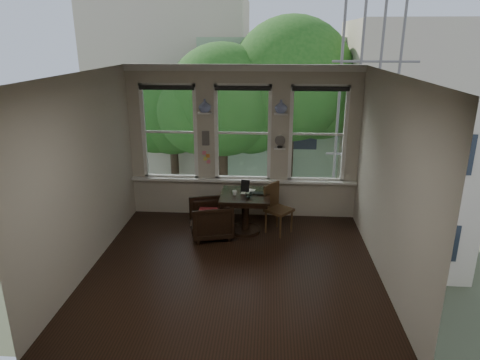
# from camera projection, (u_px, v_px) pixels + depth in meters

# --- Properties ---
(ground) EXTENTS (4.50, 4.50, 0.00)m
(ground) POSITION_uv_depth(u_px,v_px,m) (234.00, 268.00, 6.77)
(ground) COLOR black
(ground) RESTS_ON ground
(ceiling) EXTENTS (4.50, 4.50, 0.00)m
(ceiling) POSITION_uv_depth(u_px,v_px,m) (233.00, 74.00, 5.82)
(ceiling) COLOR silver
(ceiling) RESTS_ON ground
(wall_back) EXTENTS (4.50, 0.00, 4.50)m
(wall_back) POSITION_uv_depth(u_px,v_px,m) (243.00, 143.00, 8.42)
(wall_back) COLOR #B9AF9D
(wall_back) RESTS_ON ground
(wall_front) EXTENTS (4.50, 0.00, 4.50)m
(wall_front) POSITION_uv_depth(u_px,v_px,m) (214.00, 250.00, 4.16)
(wall_front) COLOR #B9AF9D
(wall_front) RESTS_ON ground
(wall_left) EXTENTS (0.00, 4.50, 4.50)m
(wall_left) POSITION_uv_depth(u_px,v_px,m) (85.00, 175.00, 6.44)
(wall_left) COLOR #B9AF9D
(wall_left) RESTS_ON ground
(wall_right) EXTENTS (0.00, 4.50, 4.50)m
(wall_right) POSITION_uv_depth(u_px,v_px,m) (389.00, 182.00, 6.15)
(wall_right) COLOR #B9AF9D
(wall_right) RESTS_ON ground
(window_left) EXTENTS (1.10, 0.12, 1.90)m
(window_left) POSITION_uv_depth(u_px,v_px,m) (170.00, 132.00, 8.46)
(window_left) COLOR white
(window_left) RESTS_ON ground
(window_center) EXTENTS (1.10, 0.12, 1.90)m
(window_center) POSITION_uv_depth(u_px,v_px,m) (243.00, 133.00, 8.36)
(window_center) COLOR white
(window_center) RESTS_ON ground
(window_right) EXTENTS (1.10, 0.12, 1.90)m
(window_right) POSITION_uv_depth(u_px,v_px,m) (318.00, 134.00, 8.26)
(window_right) COLOR white
(window_right) RESTS_ON ground
(shelf_left) EXTENTS (0.26, 0.16, 0.03)m
(shelf_left) POSITION_uv_depth(u_px,v_px,m) (205.00, 113.00, 8.19)
(shelf_left) COLOR white
(shelf_left) RESTS_ON ground
(shelf_right) EXTENTS (0.26, 0.16, 0.03)m
(shelf_right) POSITION_uv_depth(u_px,v_px,m) (281.00, 114.00, 8.09)
(shelf_right) COLOR white
(shelf_right) RESTS_ON ground
(intercom) EXTENTS (0.14, 0.06, 0.28)m
(intercom) POSITION_uv_depth(u_px,v_px,m) (206.00, 138.00, 8.37)
(intercom) COLOR #59544F
(intercom) RESTS_ON ground
(sticky_notes) EXTENTS (0.16, 0.01, 0.24)m
(sticky_notes) POSITION_uv_depth(u_px,v_px,m) (206.00, 155.00, 8.49)
(sticky_notes) COLOR pink
(sticky_notes) RESTS_ON ground
(desk_fan) EXTENTS (0.20, 0.20, 0.24)m
(desk_fan) POSITION_uv_depth(u_px,v_px,m) (280.00, 143.00, 8.25)
(desk_fan) COLOR #59544F
(desk_fan) RESTS_ON ground
(vase_left) EXTENTS (0.24, 0.24, 0.25)m
(vase_left) POSITION_uv_depth(u_px,v_px,m) (205.00, 106.00, 8.14)
(vase_left) COLOR white
(vase_left) RESTS_ON shelf_left
(vase_right) EXTENTS (0.24, 0.24, 0.25)m
(vase_right) POSITION_uv_depth(u_px,v_px,m) (281.00, 106.00, 8.05)
(vase_right) COLOR white
(vase_right) RESTS_ON shelf_right
(table) EXTENTS (0.90, 0.90, 0.75)m
(table) POSITION_uv_depth(u_px,v_px,m) (245.00, 213.00, 7.93)
(table) COLOR black
(table) RESTS_ON ground
(armchair_left) EXTENTS (0.92, 0.90, 0.68)m
(armchair_left) POSITION_uv_depth(u_px,v_px,m) (211.00, 219.00, 7.76)
(armchair_left) COLOR black
(armchair_left) RESTS_ON ground
(cushion_red) EXTENTS (0.45, 0.45, 0.06)m
(cushion_red) POSITION_uv_depth(u_px,v_px,m) (210.00, 213.00, 7.73)
(cushion_red) COLOR maroon
(cushion_red) RESTS_ON armchair_left
(side_chair_right) EXTENTS (0.59, 0.59, 0.92)m
(side_chair_right) POSITION_uv_depth(u_px,v_px,m) (279.00, 210.00, 7.87)
(side_chair_right) COLOR #402B17
(side_chair_right) RESTS_ON ground
(laptop) EXTENTS (0.34, 0.23, 0.03)m
(laptop) POSITION_uv_depth(u_px,v_px,m) (258.00, 194.00, 7.78)
(laptop) COLOR black
(laptop) RESTS_ON table
(mug) EXTENTS (0.10, 0.10, 0.08)m
(mug) POSITION_uv_depth(u_px,v_px,m) (235.00, 193.00, 7.76)
(mug) COLOR white
(mug) RESTS_ON table
(drinking_glass) EXTENTS (0.14, 0.14, 0.10)m
(drinking_glass) POSITION_uv_depth(u_px,v_px,m) (249.00, 195.00, 7.61)
(drinking_glass) COLOR white
(drinking_glass) RESTS_ON table
(tablet) EXTENTS (0.17, 0.11, 0.22)m
(tablet) POSITION_uv_depth(u_px,v_px,m) (245.00, 186.00, 7.92)
(tablet) COLOR black
(tablet) RESTS_ON table
(papers) EXTENTS (0.27, 0.34, 0.00)m
(papers) POSITION_uv_depth(u_px,v_px,m) (248.00, 191.00, 7.95)
(papers) COLOR silver
(papers) RESTS_ON table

